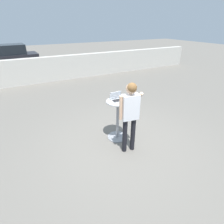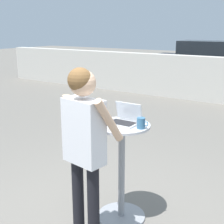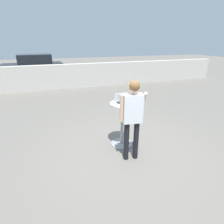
% 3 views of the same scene
% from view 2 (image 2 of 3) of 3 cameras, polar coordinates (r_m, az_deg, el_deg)
% --- Properties ---
extents(cafe_table, '(0.58, 0.58, 1.08)m').
position_cam_2_polar(cafe_table, '(3.38, 1.76, -10.43)').
color(cafe_table, gray).
rests_on(cafe_table, ground_plane).
extents(laptop, '(0.31, 0.27, 0.21)m').
position_cam_2_polar(laptop, '(3.22, 2.30, -1.29)').
color(laptop, silver).
rests_on(laptop, cafe_table).
extents(coffee_mug, '(0.12, 0.08, 0.11)m').
position_cam_2_polar(coffee_mug, '(3.06, 5.34, -2.04)').
color(coffee_mug, '#336084').
rests_on(coffee_mug, cafe_table).
extents(standing_person, '(0.55, 0.35, 1.73)m').
position_cam_2_polar(standing_person, '(2.75, -5.16, -4.86)').
color(standing_person, black).
rests_on(standing_person, ground_plane).
extents(parked_car_near_street, '(4.24, 2.00, 1.51)m').
position_cam_2_polar(parked_car_near_street, '(14.13, 16.34, 9.36)').
color(parked_car_near_street, black).
rests_on(parked_car_near_street, ground_plane).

